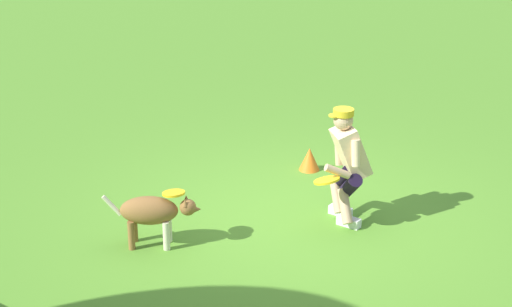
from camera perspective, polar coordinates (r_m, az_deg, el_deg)
ground_plane at (r=9.30m, az=2.60°, el=-4.33°), size 60.00×60.00×0.00m
person at (r=8.98m, az=6.23°, el=-0.55°), size 0.59×0.71×1.29m
dog at (r=8.59m, az=-7.00°, el=-3.99°), size 0.87×0.63×0.56m
frisbee_flying at (r=8.52m, az=-5.64°, el=-2.71°), size 0.28×0.28×0.05m
frisbee_held at (r=8.71m, az=4.85°, el=-1.83°), size 0.39×0.39×0.12m
training_cone at (r=10.50m, az=3.66°, el=-0.38°), size 0.26×0.26×0.29m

